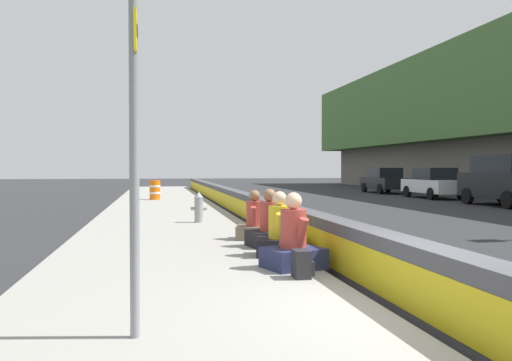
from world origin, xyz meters
TOP-DOWN VIEW (x-y plane):
  - ground_plane at (0.00, 0.00)m, footprint 160.00×160.00m
  - sidewalk_strip at (0.00, 2.65)m, footprint 80.00×4.40m
  - jersey_barrier at (0.00, 0.00)m, footprint 76.00×0.45m
  - route_sign_post at (-0.37, 3.16)m, footprint 0.44×0.09m
  - fire_hydrant at (9.95, 1.76)m, footprint 0.26×0.46m
  - seated_person_foreground at (2.65, 0.86)m, footprint 0.95×1.03m
  - seated_person_middle at (3.86, 0.80)m, footprint 0.85×0.95m
  - seated_person_rear at (4.99, 0.74)m, footprint 0.83×0.93m
  - seated_person_far at (6.10, 0.84)m, footprint 0.84×0.92m
  - backpack at (1.91, 0.93)m, footprint 0.32×0.28m
  - construction_barrel at (21.30, 3.01)m, footprint 0.54×0.54m
  - parked_car_fourth at (15.77, -12.31)m, footprint 4.85×2.17m
  - parked_car_midline at (21.97, -12.27)m, footprint 4.54×2.03m
  - parked_car_far at (28.29, -12.19)m, footprint 4.55×2.04m

SIDE VIEW (x-z plane):
  - ground_plane at x=0.00m, z-range 0.00..0.00m
  - sidewalk_strip at x=0.00m, z-range 0.00..0.14m
  - backpack at x=1.91m, z-range 0.13..0.53m
  - jersey_barrier at x=0.00m, z-range 0.00..0.85m
  - seated_person_far at x=6.10m, z-range -0.06..1.02m
  - seated_person_middle at x=3.86m, z-range -0.08..1.07m
  - seated_person_rear at x=4.99m, z-range -0.08..1.08m
  - seated_person_foreground at x=2.65m, z-range -0.08..1.10m
  - fire_hydrant at x=9.95m, z-range 0.15..1.03m
  - construction_barrel at x=21.30m, z-range 0.14..1.09m
  - parked_car_midline at x=21.97m, z-range 0.01..1.72m
  - parked_car_far at x=28.29m, z-range 0.01..1.72m
  - parked_car_fourth at x=15.77m, z-range 0.04..2.32m
  - route_sign_post at x=-0.37m, z-range 0.41..4.01m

